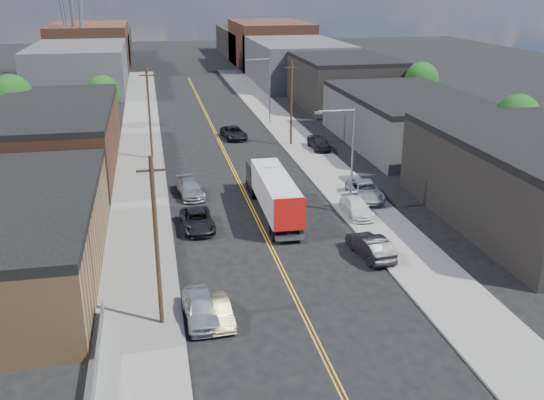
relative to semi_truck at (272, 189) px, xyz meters
name	(u,v)px	position (x,y,z in m)	size (l,w,h in m)	color
ground	(212,126)	(-1.50, 33.59, -2.06)	(260.00, 260.00, 0.00)	black
centerline	(226,155)	(-1.50, 18.59, -2.06)	(0.32, 120.00, 0.01)	gold
sidewalk_left	(141,159)	(-11.00, 18.59, -1.99)	(5.00, 140.00, 0.15)	slate
sidewalk_right	(308,150)	(8.00, 18.59, -1.99)	(5.00, 140.00, 0.15)	slate
warehouse_tan	(3,238)	(-19.50, -8.41, 0.74)	(12.00, 22.00, 5.60)	olive
warehouse_brown	(55,137)	(-19.50, 17.59, 1.24)	(12.00, 26.00, 6.60)	#542F21
industrial_right_a	(539,180)	(20.49, -6.41, 1.49)	(14.00, 22.00, 7.10)	black
industrial_right_b	(407,119)	(20.50, 19.59, 0.99)	(14.00, 24.00, 6.10)	#323234
industrial_right_c	(341,80)	(20.50, 45.59, 1.74)	(14.00, 22.00, 7.60)	black
skyline_left_a	(80,67)	(-21.50, 68.59, 1.94)	(16.00, 30.00, 8.00)	#323234
skyline_right_a	(295,62)	(18.50, 68.59, 1.94)	(16.00, 30.00, 8.00)	#323234
skyline_left_b	(91,48)	(-21.50, 93.59, 2.94)	(16.00, 26.00, 10.00)	#542F21
skyline_right_b	(270,44)	(18.50, 93.59, 2.94)	(16.00, 26.00, 10.00)	#542F21
skyline_left_c	(98,46)	(-21.50, 113.59, 1.44)	(16.00, 40.00, 7.00)	black
skyline_right_c	(255,43)	(18.50, 113.59, 1.44)	(16.00, 40.00, 7.00)	black
streetlight_near	(348,152)	(6.10, -1.41, 3.26)	(3.39, 0.25, 9.00)	gray
streetlight_far	(267,85)	(6.10, 33.59, 3.26)	(3.39, 0.25, 9.00)	gray
utility_pole_left_near	(156,242)	(-9.70, -16.41, 3.08)	(1.60, 0.26, 10.00)	black
utility_pole_left_far	(149,113)	(-9.70, 18.59, 3.08)	(1.60, 0.26, 10.00)	black
utility_pole_right	(291,103)	(6.70, 21.59, 3.08)	(1.60, 0.26, 10.00)	black
chainlink_fence	(93,393)	(-13.00, -22.91, -1.41)	(0.05, 16.00, 1.22)	slate
tree_left_mid	(12,99)	(-25.44, 28.59, 3.42)	(5.10, 5.04, 8.37)	black
tree_left_far	(104,94)	(-15.44, 35.59, 2.50)	(4.35, 4.20, 6.97)	black
tree_right_near	(518,118)	(28.56, 9.59, 2.81)	(4.60, 4.48, 7.44)	black
tree_right_far	(422,81)	(28.56, 33.59, 3.11)	(4.85, 4.76, 7.91)	black
semi_truck	(272,189)	(0.00, 0.00, 0.00)	(2.56, 13.90, 3.62)	#BDBDBD
car_left_a	(201,308)	(-7.48, -16.41, -1.26)	(1.89, 4.69, 1.60)	#B0B2B5
car_left_b	(218,312)	(-6.50, -16.72, -1.43)	(1.35, 3.86, 1.27)	#938560
car_left_c	(197,220)	(-6.50, -2.50, -1.33)	(2.42, 5.24, 1.46)	black
car_left_d	(190,188)	(-6.50, 5.49, -1.33)	(2.05, 5.03, 1.46)	#939598
car_right_oncoming	(370,246)	(5.10, -10.12, -1.24)	(1.73, 4.97, 1.64)	black
car_right_lot_a	(365,191)	(8.75, 1.22, -1.13)	(2.60, 5.63, 1.57)	silver
car_right_lot_b	(356,207)	(6.70, -2.41, -1.24)	(1.90, 4.66, 1.35)	silver
car_right_lot_c	(319,142)	(9.35, 18.68, -1.11)	(1.89, 4.71, 1.60)	black
car_ahead_truck	(234,133)	(0.45, 26.22, -1.32)	(2.47, 5.36, 1.49)	black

